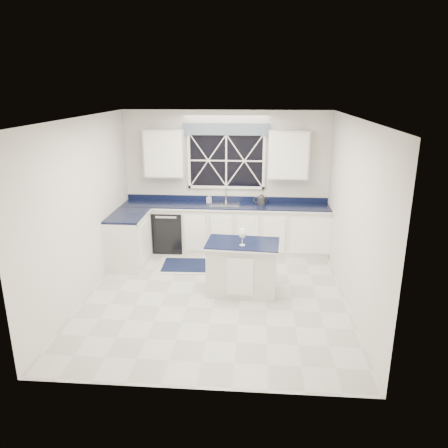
# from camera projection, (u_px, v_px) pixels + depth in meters

# --- Properties ---
(ground) EXTENTS (4.50, 4.50, 0.00)m
(ground) POSITION_uv_depth(u_px,v_px,m) (216.00, 295.00, 6.85)
(ground) COLOR #B8B9B3
(ground) RESTS_ON ground
(back_wall) EXTENTS (4.00, 0.10, 2.70)m
(back_wall) POSITION_uv_depth(u_px,v_px,m) (226.00, 181.00, 8.58)
(back_wall) COLOR silver
(back_wall) RESTS_ON ground
(base_cabinets) EXTENTS (3.99, 1.60, 0.90)m
(base_cabinets) POSITION_uv_depth(u_px,v_px,m) (207.00, 231.00, 8.43)
(base_cabinets) COLOR silver
(base_cabinets) RESTS_ON ground
(countertop) EXTENTS (3.98, 0.64, 0.04)m
(countertop) POSITION_uv_depth(u_px,v_px,m) (225.00, 206.00, 8.42)
(countertop) COLOR black
(countertop) RESTS_ON base_cabinets
(dishwasher) EXTENTS (0.60, 0.58, 0.82)m
(dishwasher) POSITION_uv_depth(u_px,v_px,m) (170.00, 229.00, 8.66)
(dishwasher) COLOR black
(dishwasher) RESTS_ON ground
(window) EXTENTS (1.65, 0.09, 1.26)m
(window) POSITION_uv_depth(u_px,v_px,m) (226.00, 157.00, 8.39)
(window) COLOR black
(window) RESTS_ON ground
(upper_cabinets) EXTENTS (3.10, 0.34, 0.90)m
(upper_cabinets) POSITION_uv_depth(u_px,v_px,m) (226.00, 154.00, 8.25)
(upper_cabinets) COLOR silver
(upper_cabinets) RESTS_ON ground
(faucet) EXTENTS (0.05, 0.20, 0.30)m
(faucet) POSITION_uv_depth(u_px,v_px,m) (226.00, 194.00, 8.55)
(faucet) COLOR silver
(faucet) RESTS_ON countertop
(island) EXTENTS (1.15, 0.75, 0.83)m
(island) POSITION_uv_depth(u_px,v_px,m) (242.00, 267.00, 6.84)
(island) COLOR silver
(island) RESTS_ON ground
(rug) EXTENTS (1.33, 0.84, 0.02)m
(rug) POSITION_uv_depth(u_px,v_px,m) (195.00, 265.00, 7.93)
(rug) COLOR #B7B7B2
(rug) RESTS_ON ground
(kettle) EXTENTS (0.30, 0.20, 0.21)m
(kettle) POSITION_uv_depth(u_px,v_px,m) (261.00, 199.00, 8.41)
(kettle) COLOR #2E2E31
(kettle) RESTS_ON countertop
(wine_glass) EXTENTS (0.11, 0.11, 0.26)m
(wine_glass) POSITION_uv_depth(u_px,v_px,m) (242.00, 234.00, 6.54)
(wine_glass) COLOR white
(wine_glass) RESTS_ON island
(soap_bottle) EXTENTS (0.10, 0.10, 0.17)m
(soap_bottle) POSITION_uv_depth(u_px,v_px,m) (209.00, 199.00, 8.52)
(soap_bottle) COLOR silver
(soap_bottle) RESTS_ON countertop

